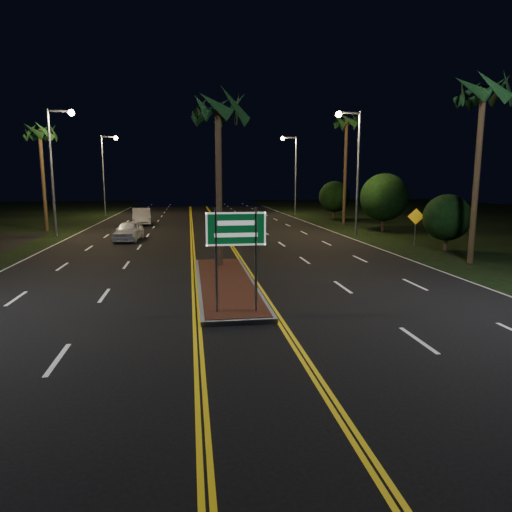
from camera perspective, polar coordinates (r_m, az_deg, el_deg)
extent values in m
plane|color=black|center=(11.55, -0.98, -11.57)|extent=(120.00, 120.00, 0.00)
cube|color=gray|center=(18.20, -3.80, -3.42)|extent=(2.25, 10.25, 0.15)
cube|color=#592819|center=(18.18, -3.80, -3.16)|extent=(2.00, 10.00, 0.02)
cylinder|color=gray|center=(13.72, -4.98, -0.59)|extent=(0.08, 0.08, 3.20)
cylinder|color=gray|center=(13.84, -0.02, -0.47)|extent=(0.08, 0.08, 3.20)
cube|color=#07471E|center=(13.63, -2.52, 3.40)|extent=(1.80, 0.04, 1.00)
cube|color=white|center=(13.61, -2.51, 3.39)|extent=(1.80, 0.01, 1.00)
cylinder|color=gray|center=(36.00, -24.16, 9.31)|extent=(0.18, 0.18, 9.00)
cube|color=gray|center=(36.10, -23.38, 16.30)|extent=(1.60, 0.12, 0.12)
sphere|color=#FFC972|center=(35.90, -22.08, 16.26)|extent=(0.44, 0.44, 0.44)
cylinder|color=gray|center=(55.53, -18.55, 9.46)|extent=(0.18, 0.18, 9.00)
cube|color=gray|center=(55.59, -17.96, 13.99)|extent=(1.60, 0.12, 0.12)
sphere|color=#FFC972|center=(55.46, -17.11, 13.94)|extent=(0.44, 0.44, 0.44)
cylinder|color=gray|center=(34.94, 12.62, 9.92)|extent=(0.18, 0.18, 9.00)
cube|color=gray|center=(34.98, 11.61, 17.11)|extent=(1.60, 0.12, 0.12)
sphere|color=#FFC972|center=(34.71, 10.30, 17.04)|extent=(0.44, 0.44, 0.44)
cylinder|color=gray|center=(54.12, 4.99, 9.92)|extent=(0.18, 0.18, 9.00)
cube|color=gray|center=(54.14, 4.21, 14.54)|extent=(1.60, 0.12, 0.12)
sphere|color=#FFC972|center=(53.97, 3.35, 14.46)|extent=(0.44, 0.44, 0.44)
cylinder|color=#382819|center=(21.23, -4.66, 8.44)|extent=(0.28, 0.28, 7.50)
cylinder|color=#382819|center=(40.34, -25.06, 8.48)|extent=(0.28, 0.28, 8.00)
cylinder|color=#382819|center=(24.90, 25.87, 8.84)|extent=(0.28, 0.28, 8.50)
cylinder|color=#382819|center=(43.08, 11.08, 10.21)|extent=(0.28, 0.28, 9.50)
cylinder|color=#382819|center=(29.05, 22.57, 1.51)|extent=(0.24, 0.24, 0.90)
sphere|color=black|center=(28.90, 22.76, 4.46)|extent=(2.70, 2.70, 2.70)
cylinder|color=#382819|center=(38.10, 15.57, 3.93)|extent=(0.24, 0.24, 1.26)
sphere|color=black|center=(37.96, 15.71, 7.08)|extent=(3.78, 3.78, 3.78)
cylinder|color=#382819|center=(49.22, 9.71, 5.24)|extent=(0.24, 0.24, 1.08)
sphere|color=black|center=(49.12, 9.77, 7.34)|extent=(3.24, 3.24, 3.24)
imported|color=white|center=(32.49, -15.64, 3.25)|extent=(2.42, 4.80, 1.55)
imported|color=silver|center=(43.45, -14.12, 4.97)|extent=(2.79, 5.47, 1.75)
cylinder|color=gray|center=(30.06, 19.26, 3.08)|extent=(0.07, 0.07, 2.07)
cube|color=orange|center=(29.97, 19.37, 4.68)|extent=(0.96, 0.34, 1.00)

